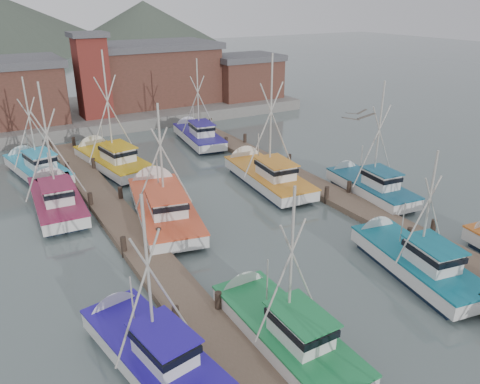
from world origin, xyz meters
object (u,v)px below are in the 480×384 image
boat_8 (162,205)px  boat_12 (110,159)px  boat_4 (278,327)px  lookout_tower (92,75)px

boat_8 → boat_12: bearing=103.4°
boat_8 → boat_12: (-0.26, 10.79, 0.01)m
boat_4 → boat_8: 13.54m
lookout_tower → boat_8: lookout_tower is taller
boat_12 → boat_8: bearing=-97.0°
boat_4 → boat_12: boat_12 is taller
boat_12 → lookout_tower: bearing=70.9°
boat_4 → boat_8: size_ratio=0.75×
boat_4 → boat_12: (0.17, 24.32, 0.01)m
lookout_tower → boat_4: lookout_tower is taller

